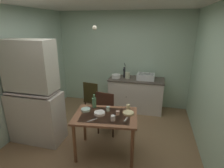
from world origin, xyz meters
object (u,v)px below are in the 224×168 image
at_px(chair_far_side, 107,112).
at_px(chair_by_counter, 93,99).
at_px(hutch_cabinet, 34,97).
at_px(mixing_bowl_counter, 116,76).
at_px(mug_dark, 128,107).
at_px(hand_pump, 124,71).
at_px(serving_bowl_wide, 86,110).
at_px(sink_basin, 146,77).
at_px(glass_bottle, 94,102).
at_px(dining_table, 106,120).

xyz_separation_m(chair_far_side, chair_by_counter, (-0.54, 0.64, -0.02)).
relative_size(hutch_cabinet, mixing_bowl_counter, 8.65).
height_order(chair_far_side, mug_dark, chair_far_side).
relative_size(chair_far_side, mug_dark, 11.54).
height_order(mixing_bowl_counter, chair_far_side, same).
relative_size(hand_pump, serving_bowl_wide, 2.38).
distance_m(hutch_cabinet, chair_by_counter, 1.46).
relative_size(sink_basin, serving_bowl_wide, 2.69).
bearing_deg(chair_far_side, mixing_bowl_counter, 94.72).
bearing_deg(hand_pump, chair_far_side, -94.18).
bearing_deg(mixing_bowl_counter, chair_far_side, -85.28).
xyz_separation_m(sink_basin, mug_dark, (-0.20, -1.57, -0.15)).
bearing_deg(mixing_bowl_counter, hand_pump, 25.33).
xyz_separation_m(serving_bowl_wide, mug_dark, (0.72, 0.26, 0.02)).
bearing_deg(chair_by_counter, serving_bowl_wide, -75.86).
height_order(hutch_cabinet, mug_dark, hutch_cabinet).
bearing_deg(mixing_bowl_counter, sink_basin, 3.71).
bearing_deg(chair_far_side, hand_pump, 85.82).
height_order(hand_pump, chair_far_side, hand_pump).
bearing_deg(chair_far_side, glass_bottle, -112.59).
distance_m(hutch_cabinet, hand_pump, 2.34).
xyz_separation_m(hand_pump, chair_far_side, (-0.10, -1.34, -0.54)).
distance_m(mixing_bowl_counter, chair_by_counter, 0.87).
bearing_deg(mug_dark, chair_by_counter, 138.12).
bearing_deg(hand_pump, glass_bottle, -98.24).
bearing_deg(dining_table, hutch_cabinet, 177.77).
bearing_deg(serving_bowl_wide, hutch_cabinet, -179.63).
bearing_deg(glass_bottle, chair_by_counter, 111.61).
distance_m(sink_basin, hand_pump, 0.58).
relative_size(dining_table, glass_bottle, 4.52).
height_order(sink_basin, chair_by_counter, sink_basin).
relative_size(hand_pump, chair_by_counter, 0.42).
bearing_deg(hand_pump, serving_bowl_wide, -100.45).
relative_size(hutch_cabinet, chair_by_counter, 2.16).
distance_m(chair_far_side, glass_bottle, 0.53).
distance_m(chair_far_side, mug_dark, 0.62).
xyz_separation_m(sink_basin, hand_pump, (-0.57, 0.05, 0.09)).
bearing_deg(mug_dark, glass_bottle, -172.12).
height_order(mixing_bowl_counter, mug_dark, mixing_bowl_counter).
bearing_deg(serving_bowl_wide, sink_basin, 63.41).
bearing_deg(glass_bottle, sink_basin, 63.74).
height_order(sink_basin, glass_bottle, sink_basin).
xyz_separation_m(mixing_bowl_counter, chair_by_counter, (-0.44, -0.61, -0.44)).
height_order(chair_far_side, serving_bowl_wide, chair_far_side).
relative_size(serving_bowl_wide, mug_dark, 1.96).
height_order(sink_basin, serving_bowl_wide, sink_basin).
bearing_deg(hutch_cabinet, mixing_bowl_counter, 56.53).
xyz_separation_m(sink_basin, serving_bowl_wide, (-0.92, -1.83, -0.17)).
xyz_separation_m(hutch_cabinet, mixing_bowl_counter, (1.18, 1.79, -0.01)).
height_order(hand_pump, serving_bowl_wide, hand_pump).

